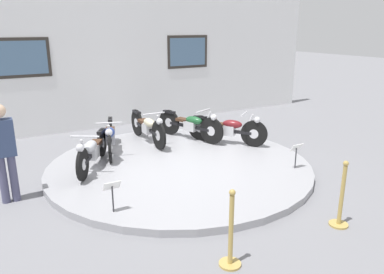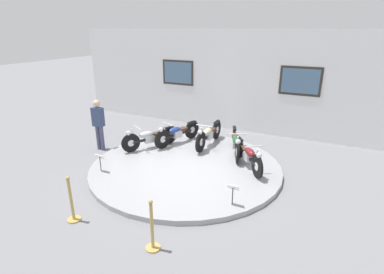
{
  "view_description": "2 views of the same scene",
  "coord_description": "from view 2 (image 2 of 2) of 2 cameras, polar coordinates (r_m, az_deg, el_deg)",
  "views": [
    {
      "loc": [
        -3.37,
        -6.5,
        2.85
      ],
      "look_at": [
        0.27,
        -0.05,
        0.66
      ],
      "focal_mm": 35.0,
      "sensor_mm": 36.0,
      "label": 1
    },
    {
      "loc": [
        3.59,
        -6.93,
        3.8
      ],
      "look_at": [
        0.11,
        0.18,
        0.92
      ],
      "focal_mm": 28.0,
      "sensor_mm": 36.0,
      "label": 2
    }
  ],
  "objects": [
    {
      "name": "ground_plane",
      "position": [
        8.68,
        -1.18,
        -5.99
      ],
      "size": [
        60.0,
        60.0,
        0.0
      ],
      "primitive_type": "plane",
      "color": "slate"
    },
    {
      "name": "display_platform",
      "position": [
        8.65,
        -1.19,
        -5.61
      ],
      "size": [
        5.39,
        5.39,
        0.13
      ],
      "primitive_type": "cylinder",
      "color": "#99999E",
      "rests_on": "ground_plane"
    },
    {
      "name": "back_wall",
      "position": [
        11.75,
        8.08,
        10.51
      ],
      "size": [
        14.0,
        0.22,
        3.8
      ],
      "color": "white",
      "rests_on": "ground_plane"
    },
    {
      "name": "motorcycle_silver",
      "position": [
        9.74,
        -8.16,
        -0.03
      ],
      "size": [
        1.06,
        1.7,
        0.78
      ],
      "color": "black",
      "rests_on": "display_platform"
    },
    {
      "name": "motorcycle_blue",
      "position": [
        10.04,
        -2.89,
        0.84
      ],
      "size": [
        0.73,
        1.9,
        0.79
      ],
      "color": "black",
      "rests_on": "display_platform"
    },
    {
      "name": "motorcycle_cream",
      "position": [
        9.86,
        3.18,
        0.56
      ],
      "size": [
        0.54,
        2.02,
        0.81
      ],
      "color": "black",
      "rests_on": "display_platform"
    },
    {
      "name": "motorcycle_green",
      "position": [
        9.27,
        8.35,
        -0.96
      ],
      "size": [
        0.82,
        1.88,
        0.8
      ],
      "color": "black",
      "rests_on": "display_platform"
    },
    {
      "name": "motorcycle_maroon",
      "position": [
        8.45,
        10.66,
        -3.3
      ],
      "size": [
        1.26,
        1.6,
        0.79
      ],
      "color": "black",
      "rests_on": "display_platform"
    },
    {
      "name": "info_placard_front_left",
      "position": [
        8.44,
        -17.14,
        -4.01
      ],
      "size": [
        0.26,
        0.11,
        0.51
      ],
      "color": "#333338",
      "rests_on": "display_platform"
    },
    {
      "name": "info_placard_front_centre",
      "position": [
        6.66,
        7.79,
        -9.99
      ],
      "size": [
        0.26,
        0.11,
        0.51
      ],
      "color": "#333338",
      "rests_on": "display_platform"
    },
    {
      "name": "visitor_standing",
      "position": [
        10.14,
        -17.4,
        2.74
      ],
      "size": [
        0.36,
        0.22,
        1.68
      ],
      "color": "#4C4C6B",
      "rests_on": "ground_plane"
    },
    {
      "name": "stanchion_post_left_of_entry",
      "position": [
        6.82,
        -21.88,
        -12.08
      ],
      "size": [
        0.28,
        0.28,
        1.02
      ],
      "color": "tan",
      "rests_on": "ground_plane"
    },
    {
      "name": "stanchion_post_right_of_entry",
      "position": [
        5.69,
        -7.57,
        -17.64
      ],
      "size": [
        0.28,
        0.28,
        1.02
      ],
      "color": "tan",
      "rests_on": "ground_plane"
    }
  ]
}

